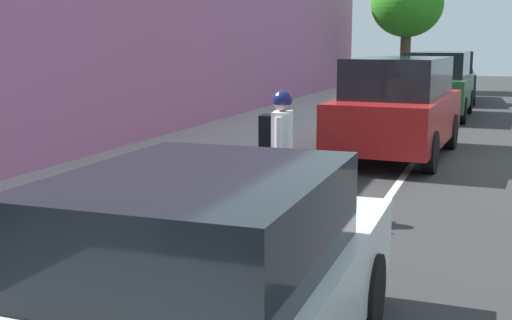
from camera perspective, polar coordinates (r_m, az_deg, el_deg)
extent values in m
plane|color=#313131|center=(13.30, 14.62, -0.15)|extent=(69.01, 69.01, 0.00)
cube|color=#A19A96|center=(14.18, -1.43, 1.13)|extent=(4.26, 43.13, 0.16)
cube|color=gray|center=(13.55, 7.30, 0.62)|extent=(0.16, 43.13, 0.16)
cube|color=white|center=(13.32, 13.47, -0.06)|extent=(0.12, 43.13, 0.01)
cube|color=#B86897|center=(15.04, -10.12, 11.34)|extent=(0.50, 43.13, 5.30)
cube|color=navy|center=(27.00, 16.10, 6.47)|extent=(2.30, 5.42, 0.80)
cube|color=black|center=(26.04, 16.18, 8.11)|extent=(1.82, 1.61, 0.80)
cube|color=navy|center=(28.17, 16.16, 7.54)|extent=(2.03, 2.77, 0.12)
cylinder|color=black|center=(25.40, 14.00, 5.57)|extent=(0.27, 0.81, 0.80)
cylinder|color=black|center=(25.40, 18.08, 5.37)|extent=(0.27, 0.81, 0.80)
cylinder|color=black|center=(28.68, 14.27, 6.05)|extent=(0.27, 0.81, 0.80)
cylinder|color=black|center=(28.67, 17.89, 5.87)|extent=(0.27, 0.81, 0.80)
cube|color=#1E512D|center=(21.15, 15.28, 5.67)|extent=(1.99, 4.73, 0.90)
cube|color=black|center=(21.10, 15.39, 7.92)|extent=(1.73, 3.13, 0.76)
cylinder|color=black|center=(19.85, 12.28, 4.37)|extent=(0.23, 0.76, 0.76)
cylinder|color=black|center=(19.66, 17.33, 4.09)|extent=(0.23, 0.76, 0.76)
cylinder|color=black|center=(22.72, 13.42, 5.03)|extent=(0.23, 0.76, 0.76)
cylinder|color=black|center=(22.56, 17.83, 4.79)|extent=(0.23, 0.76, 0.76)
cube|color=maroon|center=(13.62, 12.11, 3.51)|extent=(2.16, 4.80, 0.90)
cube|color=black|center=(13.55, 12.24, 7.00)|extent=(1.85, 3.19, 0.76)
cylinder|color=black|center=(12.47, 6.79, 1.21)|extent=(0.26, 0.77, 0.76)
cylinder|color=black|center=(12.10, 14.75, 0.68)|extent=(0.26, 0.77, 0.76)
cylinder|color=black|center=(15.26, 9.89, 2.77)|extent=(0.26, 0.77, 0.76)
cylinder|color=black|center=(14.96, 16.42, 2.36)|extent=(0.26, 0.77, 0.76)
cube|color=white|center=(4.33, -4.68, -13.05)|extent=(1.79, 4.41, 0.64)
cube|color=black|center=(4.13, -4.81, -5.12)|extent=(1.56, 2.11, 0.60)
cylinder|color=black|center=(5.90, -6.45, -9.45)|extent=(0.23, 0.66, 0.66)
cylinder|color=black|center=(5.43, 9.43, -11.30)|extent=(0.23, 0.66, 0.66)
torus|color=black|center=(8.32, 6.12, -3.49)|extent=(0.70, 0.12, 0.70)
torus|color=black|center=(8.52, -0.84, -3.11)|extent=(0.70, 0.12, 0.70)
cylinder|color=#A51414|center=(8.36, 3.48, -2.77)|extent=(0.65, 0.11, 0.52)
cylinder|color=#A51414|center=(8.43, 1.04, -2.70)|extent=(0.14, 0.05, 0.48)
cylinder|color=#A51414|center=(8.32, 3.15, -1.17)|extent=(0.73, 0.11, 0.05)
cylinder|color=#A51414|center=(8.49, 0.27, -3.69)|extent=(0.35, 0.07, 0.19)
cylinder|color=#A51414|center=(8.45, -0.07, -2.12)|extent=(0.27, 0.06, 0.34)
cylinder|color=#A51414|center=(8.29, 5.88, -2.36)|extent=(0.12, 0.05, 0.34)
cube|color=black|center=(8.39, 0.70, -0.85)|extent=(0.25, 0.13, 0.05)
cylinder|color=black|center=(8.25, 5.64, -0.82)|extent=(0.08, 0.46, 0.03)
cylinder|color=#C6B284|center=(8.77, 2.12, -2.32)|extent=(0.15, 0.15, 0.82)
cylinder|color=#C6B284|center=(8.96, 2.35, -2.05)|extent=(0.15, 0.15, 0.82)
cube|color=white|center=(8.74, 2.27, 2.30)|extent=(0.28, 0.41, 0.58)
cylinder|color=white|center=(8.50, 1.96, 1.87)|extent=(0.10, 0.10, 0.55)
cylinder|color=white|center=(9.00, 2.55, 2.34)|extent=(0.10, 0.10, 0.55)
sphere|color=gray|center=(8.70, 2.29, 4.95)|extent=(0.23, 0.23, 0.23)
sphere|color=navy|center=(8.69, 2.29, 5.21)|extent=(0.26, 0.26, 0.26)
cube|color=black|center=(8.78, 0.98, 2.47)|extent=(0.22, 0.32, 0.44)
cylinder|color=brown|center=(31.92, 12.70, 8.71)|extent=(0.47, 0.47, 2.95)
ellipsoid|color=#2F8D1C|center=(31.96, 12.87, 12.98)|extent=(3.29, 3.29, 3.03)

